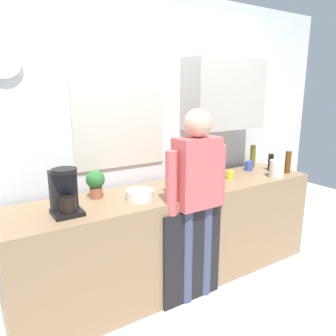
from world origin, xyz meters
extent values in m
plane|color=silver|center=(0.00, 0.00, 0.00)|extent=(8.00, 8.00, 0.00)
cube|color=#937251|center=(0.00, 0.30, 0.45)|extent=(2.87, 0.64, 0.89)
cube|color=black|center=(-0.05, -0.03, 0.40)|extent=(0.56, 0.02, 0.80)
cube|color=silver|center=(0.00, 0.73, 1.30)|extent=(4.47, 0.10, 2.60)
cube|color=beige|center=(-0.33, 0.67, 1.44)|extent=(0.86, 0.02, 0.76)
cube|color=#8CA5C6|center=(-0.33, 0.67, 1.44)|extent=(0.80, 0.02, 0.70)
cube|color=#B7B2A8|center=(0.72, 0.52, 1.69)|extent=(0.84, 0.32, 0.68)
cylinder|color=silver|center=(-1.22, 0.66, 1.94)|extent=(0.26, 0.03, 0.26)
cube|color=black|center=(-0.97, 0.20, 0.91)|extent=(0.20, 0.20, 0.03)
cube|color=black|center=(-0.97, 0.26, 1.06)|extent=(0.18, 0.08, 0.28)
cylinder|color=black|center=(-0.97, 0.17, 0.98)|extent=(0.11, 0.11, 0.11)
cylinder|color=black|center=(-0.97, 0.20, 1.21)|extent=(0.17, 0.17, 0.03)
cylinder|color=olive|center=(1.19, 0.52, 1.02)|extent=(0.06, 0.06, 0.25)
cylinder|color=brown|center=(1.30, 0.13, 1.01)|extent=(0.06, 0.06, 0.23)
cylinder|color=black|center=(1.24, 0.30, 0.98)|extent=(0.06, 0.06, 0.18)
cylinder|color=maroon|center=(-0.15, 0.08, 1.00)|extent=(0.06, 0.06, 0.22)
cylinder|color=#3351B2|center=(1.04, 0.43, 0.94)|extent=(0.08, 0.08, 0.10)
cylinder|color=yellow|center=(0.62, 0.27, 0.93)|extent=(0.07, 0.07, 0.08)
cylinder|color=white|center=(0.17, 0.38, 0.94)|extent=(0.08, 0.08, 0.09)
cylinder|color=white|center=(-0.40, 0.21, 0.93)|extent=(0.22, 0.22, 0.08)
cylinder|color=#9E5638|center=(-0.67, 0.44, 0.94)|extent=(0.10, 0.10, 0.09)
sphere|color=#2D7233|center=(-0.67, 0.44, 1.05)|extent=(0.15, 0.15, 0.15)
cylinder|color=blue|center=(0.31, 0.48, 0.97)|extent=(0.06, 0.06, 0.15)
cone|color=white|center=(0.31, 0.48, 1.06)|extent=(0.02, 0.02, 0.03)
cylinder|color=silver|center=(1.06, 0.08, 0.98)|extent=(0.14, 0.14, 0.17)
cylinder|color=#3F4766|center=(-0.10, 0.00, 0.41)|extent=(0.12, 0.12, 0.82)
cylinder|color=#3F4766|center=(0.10, 0.00, 0.41)|extent=(0.12, 0.12, 0.82)
cube|color=#D85959|center=(0.00, 0.00, 1.10)|extent=(0.36, 0.20, 0.56)
sphere|color=#D8AD8C|center=(0.00, 0.00, 1.49)|extent=(0.22, 0.22, 0.22)
cylinder|color=#D85959|center=(-0.24, 0.00, 1.05)|extent=(0.09, 0.09, 0.50)
cylinder|color=#D85959|center=(0.24, 0.00, 1.05)|extent=(0.09, 0.09, 0.50)
camera|label=1|loc=(-1.53, -1.96, 1.74)|focal=34.72mm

